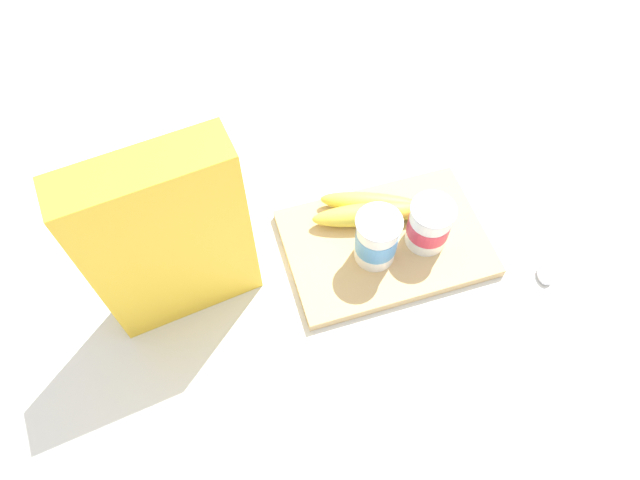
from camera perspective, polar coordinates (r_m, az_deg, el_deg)
The scene contains 7 objects.
ground_plane at distance 0.88m, azimuth 6.51°, elevation -0.57°, with size 2.40×2.40×0.00m, color silver.
cutting_board at distance 0.88m, azimuth 6.56°, elevation -0.29°, with size 0.30×0.20×0.02m, color tan.
cereal_box at distance 0.73m, azimuth -14.82°, elevation -0.15°, with size 0.20×0.06×0.30m, color yellow.
yogurt_cup_front at distance 0.84m, azimuth 10.85°, elevation 1.50°, with size 0.07×0.07×0.08m.
yogurt_cup_back at distance 0.82m, azimuth 5.68°, elevation 0.11°, with size 0.07×0.07×0.09m.
banana_bunch at distance 0.88m, azimuth 5.25°, elevation 3.08°, with size 0.19×0.10×0.04m.
spoon at distance 0.92m, azimuth 21.40°, elevation -1.76°, with size 0.07×0.13×0.01m.
Camera 1 is at (0.23, 0.40, 0.75)m, focal length 32.03 mm.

